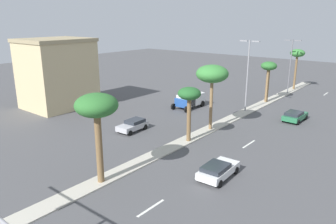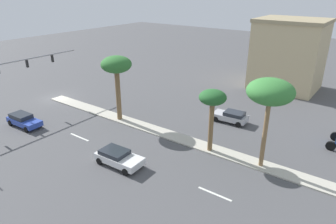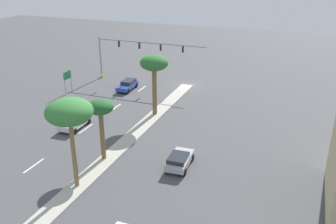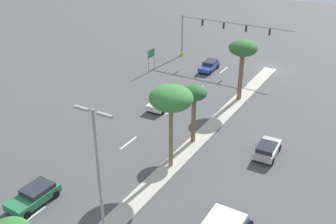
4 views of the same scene
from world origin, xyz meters
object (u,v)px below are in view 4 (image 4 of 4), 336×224
traffic_signal_gantry (211,32)px  sedan_blue_mid (209,66)px  palm_tree_right (171,99)px  palm_tree_outboard (194,96)px  street_lamp_near (98,167)px  palm_tree_rear (243,50)px  directional_road_sign (151,55)px  sedan_silver_front (267,149)px  sedan_white_center (162,102)px  sedan_green_left (34,195)px

traffic_signal_gantry → sedan_blue_mid: bearing=113.9°
traffic_signal_gantry → palm_tree_right: size_ratio=2.28×
sedan_blue_mid → palm_tree_outboard: bearing=110.7°
palm_tree_right → street_lamp_near: (-0.36, 10.09, -0.75)m
palm_tree_rear → palm_tree_right: 16.93m
directional_road_sign → sedan_blue_mid: (-7.16, -4.56, -1.65)m
directional_road_sign → sedan_silver_front: (-21.75, 13.59, -1.66)m
traffic_signal_gantry → street_lamp_near: size_ratio=1.76×
traffic_signal_gantry → sedan_white_center: (-2.28, 18.13, -3.87)m
directional_road_sign → sedan_green_left: bearing=105.0°
palm_tree_rear → sedan_silver_front: 14.03m
palm_tree_rear → sedan_blue_mid: bearing=-44.4°
directional_road_sign → sedan_silver_front: 25.70m
sedan_green_left → palm_tree_rear: bearing=-104.0°
palm_tree_outboard → sedan_green_left: palm_tree_outboard is taller
sedan_white_center → sedan_blue_mid: (0.52, -14.16, 0.01)m
palm_tree_rear → sedan_silver_front: bearing=123.2°
palm_tree_outboard → sedan_green_left: bearing=66.3°
directional_road_sign → sedan_green_left: directional_road_sign is taller
street_lamp_near → sedan_silver_front: street_lamp_near is taller
directional_road_sign → street_lamp_near: street_lamp_near is taller
sedan_blue_mid → sedan_silver_front: bearing=128.8°
palm_tree_rear → sedan_green_left: 28.27m
palm_tree_right → sedan_blue_mid: 26.17m
traffic_signal_gantry → palm_tree_right: (-9.34, 28.28, 2.16)m
palm_tree_rear → palm_tree_right: bearing=90.2°
palm_tree_rear → sedan_blue_mid: 11.95m
sedan_white_center → sedan_blue_mid: sedan_blue_mid is taller
sedan_blue_mid → street_lamp_near: bearing=103.0°
palm_tree_rear → street_lamp_near: size_ratio=0.74×
directional_road_sign → street_lamp_near: 33.64m
palm_tree_rear → sedan_white_center: bearing=44.0°
street_lamp_near → sedan_white_center: bearing=-69.9°
palm_tree_outboard → palm_tree_right: (-0.26, 4.88, 1.64)m
directional_road_sign → palm_tree_right: size_ratio=0.42×
sedan_silver_front → sedan_white_center: bearing=-15.8°
directional_road_sign → sedan_white_center: 12.41m
sedan_silver_front → traffic_signal_gantry: bearing=-53.5°
traffic_signal_gantry → sedan_white_center: bearing=97.2°
directional_road_sign → sedan_silver_front: directional_road_sign is taller
sedan_blue_mid → palm_tree_right: bearing=107.3°
sedan_green_left → palm_tree_outboard: bearing=-113.7°
directional_road_sign → palm_tree_right: (-14.75, 19.76, 4.37)m
street_lamp_near → sedan_green_left: bearing=-1.0°
palm_tree_outboard → sedan_green_left: size_ratio=1.40×
palm_tree_outboard → traffic_signal_gantry: bearing=-68.8°
sedan_blue_mid → sedan_white_center: bearing=92.1°
directional_road_sign → palm_tree_outboard: bearing=134.2°
street_lamp_near → sedan_green_left: (7.12, -0.12, -5.27)m
street_lamp_near → sedan_white_center: street_lamp_near is taller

